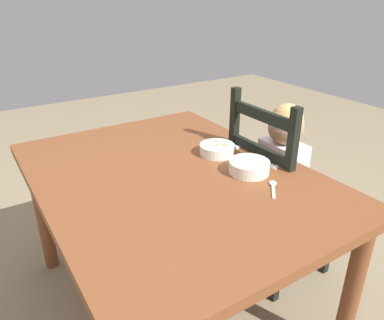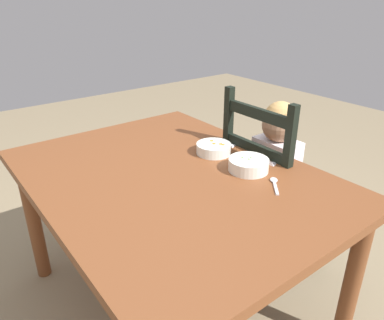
% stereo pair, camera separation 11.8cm
% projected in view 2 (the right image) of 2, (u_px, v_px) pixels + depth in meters
% --- Properties ---
extents(ground_plane, '(8.00, 8.00, 0.00)m').
position_uv_depth(ground_plane, '(175.00, 304.00, 1.83)').
color(ground_plane, '#89785A').
extents(dining_table, '(1.39, 1.05, 0.73)m').
position_uv_depth(dining_table, '(173.00, 192.00, 1.56)').
color(dining_table, brown).
rests_on(dining_table, ground).
extents(dining_chair, '(0.42, 0.42, 1.01)m').
position_uv_depth(dining_chair, '(269.00, 193.00, 1.91)').
color(dining_chair, black).
rests_on(dining_chair, ground).
extents(child_figure, '(0.32, 0.31, 0.95)m').
position_uv_depth(child_figure, '(272.00, 165.00, 1.84)').
color(child_figure, white).
rests_on(child_figure, ground).
extents(bowl_of_peas, '(0.17, 0.17, 0.05)m').
position_uv_depth(bowl_of_peas, '(249.00, 164.00, 1.54)').
color(bowl_of_peas, white).
rests_on(bowl_of_peas, dining_table).
extents(bowl_of_carrots, '(0.16, 0.16, 0.05)m').
position_uv_depth(bowl_of_carrots, '(214.00, 148.00, 1.71)').
color(bowl_of_carrots, white).
rests_on(bowl_of_carrots, dining_table).
extents(spoon, '(0.12, 0.11, 0.01)m').
position_uv_depth(spoon, '(274.00, 182.00, 1.45)').
color(spoon, silver).
rests_on(spoon, dining_table).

